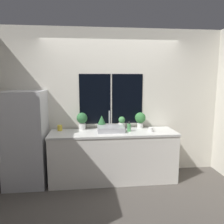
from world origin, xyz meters
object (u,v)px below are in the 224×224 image
at_px(refrigerator, 26,138).
at_px(potted_plant_far_right, 140,119).
at_px(potted_plant_far_left, 82,120).
at_px(mug_white, 151,129).
at_px(mug_yellow, 60,128).
at_px(soap_bottle, 129,127).
at_px(potted_plant_center_left, 102,121).
at_px(sink, 110,129).
at_px(potted_plant_center_right, 122,123).

xyz_separation_m(refrigerator, potted_plant_far_right, (2.02, 0.19, 0.26)).
xyz_separation_m(potted_plant_far_left, mug_white, (1.20, -0.29, -0.14)).
bearing_deg(mug_yellow, refrigerator, -165.16).
height_order(potted_plant_far_left, soap_bottle, potted_plant_far_left).
height_order(potted_plant_far_left, potted_plant_center_left, potted_plant_far_left).
relative_size(refrigerator, soap_bottle, 9.17).
height_order(sink, potted_plant_far_right, sink).
bearing_deg(potted_plant_center_right, potted_plant_far_right, 0.00).
bearing_deg(potted_plant_far_left, potted_plant_center_right, -0.00).
distance_m(refrigerator, mug_white, 2.15).
bearing_deg(sink, refrigerator, 179.96).
bearing_deg(sink, potted_plant_center_left, 126.67).
height_order(potted_plant_center_right, mug_yellow, potted_plant_center_right).
xyz_separation_m(potted_plant_center_right, soap_bottle, (0.09, -0.23, -0.04)).
xyz_separation_m(potted_plant_center_left, mug_white, (0.84, -0.29, -0.11)).
height_order(sink, potted_plant_center_right, sink).
xyz_separation_m(sink, potted_plant_far_left, (-0.50, 0.19, 0.14)).
relative_size(potted_plant_center_left, mug_white, 2.87).
bearing_deg(potted_plant_center_right, mug_yellow, -177.70).
bearing_deg(sink, soap_bottle, -6.92).
distance_m(potted_plant_far_right, soap_bottle, 0.36).
bearing_deg(refrigerator, potted_plant_center_right, 6.49).
relative_size(potted_plant_far_left, soap_bottle, 1.78).
bearing_deg(mug_yellow, potted_plant_far_left, 6.52).
bearing_deg(refrigerator, mug_white, -2.79).
xyz_separation_m(mug_white, mug_yellow, (-1.59, 0.25, 0.01)).
bearing_deg(potted_plant_center_left, potted_plant_far_left, 180.00).
bearing_deg(sink, mug_yellow, 170.73).
bearing_deg(soap_bottle, potted_plant_center_left, 153.68).
height_order(potted_plant_far_right, mug_white, potted_plant_far_right).
bearing_deg(mug_yellow, potted_plant_far_right, 1.75).
bearing_deg(potted_plant_center_left, mug_yellow, -176.57).
height_order(potted_plant_center_left, mug_yellow, potted_plant_center_left).
distance_m(refrigerator, potted_plant_far_left, 1.00).
distance_m(potted_plant_far_left, mug_yellow, 0.42).
bearing_deg(potted_plant_center_left, refrigerator, -171.68).
xyz_separation_m(potted_plant_center_right, mug_white, (0.47, -0.29, -0.07)).
xyz_separation_m(potted_plant_center_left, potted_plant_far_right, (0.72, 0.00, 0.03)).
bearing_deg(potted_plant_far_left, refrigerator, -168.59).
height_order(potted_plant_center_left, potted_plant_far_right, potted_plant_far_right).
distance_m(potted_plant_far_left, mug_white, 1.24).
height_order(potted_plant_center_left, mug_white, potted_plant_center_left).
height_order(sink, potted_plant_far_left, sink).
relative_size(sink, potted_plant_far_left, 1.49).
xyz_separation_m(potted_plant_far_right, mug_white, (0.12, -0.29, -0.14)).
height_order(potted_plant_center_right, soap_bottle, potted_plant_center_right).
bearing_deg(potted_plant_center_right, soap_bottle, -67.62).
bearing_deg(refrigerator, mug_yellow, 14.84).
relative_size(soap_bottle, mug_yellow, 1.74).
xyz_separation_m(refrigerator, sink, (1.44, -0.00, 0.13)).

